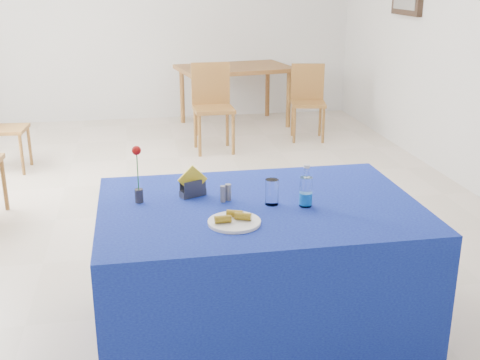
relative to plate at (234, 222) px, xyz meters
name	(u,v)px	position (x,y,z in m)	size (l,w,h in m)	color
floor	(195,211)	(0.02, 2.09, -0.77)	(7.00, 7.00, 0.00)	beige
plate	(234,222)	(0.00, 0.00, 0.00)	(0.25, 0.25, 0.01)	white
drinking_glass	(272,192)	(0.23, 0.21, 0.06)	(0.07, 0.07, 0.13)	white
salt_shaker	(228,192)	(0.02, 0.31, 0.04)	(0.03, 0.03, 0.09)	slate
pepper_shaker	(223,194)	(-0.01, 0.29, 0.04)	(0.03, 0.03, 0.09)	slate
blue_table	(258,271)	(0.17, 0.23, -0.39)	(1.60, 1.10, 0.76)	navy
water_bottle	(306,193)	(0.39, 0.16, 0.06)	(0.07, 0.07, 0.21)	white
napkin_holder	(193,187)	(-0.15, 0.40, 0.04)	(0.15, 0.10, 0.17)	#3D3D42
rose_vase	(138,176)	(-0.43, 0.36, 0.13)	(0.05, 0.05, 0.30)	#27272C
oak_table	(234,73)	(0.85, 5.00, -0.09)	(1.51, 1.11, 0.76)	brown
chair_bg_left	(212,101)	(0.42, 3.92, -0.22)	(0.43, 0.43, 0.95)	brown
chair_bg_right	(308,96)	(1.59, 4.21, -0.27)	(0.45, 0.45, 0.87)	brown
banana_pieces	(234,216)	(0.00, 0.01, 0.02)	(0.18, 0.10, 0.03)	gold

